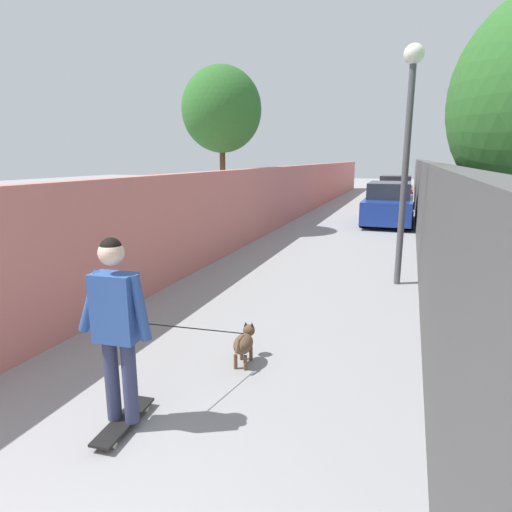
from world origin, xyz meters
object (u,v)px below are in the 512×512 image
dog (244,342)px  car_near (389,204)px  car_far (395,192)px  tree_left_near (222,110)px  person_skateboarder (116,318)px  lamp_post (409,126)px  skateboard (124,421)px

dog → car_near: size_ratio=0.43×
dog → car_far: car_far is taller
dog → car_far: 19.33m
tree_left_near → person_skateboarder: size_ratio=3.09×
lamp_post → dog: size_ratio=2.37×
tree_left_near → lamp_post: (-4.46, -5.69, -0.90)m
dog → car_near: 12.64m
skateboard → person_skateboarder: bearing=-178.2°
lamp_post → skateboard: 6.83m
tree_left_near → car_far: 12.22m
tree_left_near → dog: size_ratio=2.83×
person_skateboarder → car_near: 14.24m
car_near → car_far: bearing=0.0°
skateboard → person_skateboarder: (-0.00, -0.00, 1.01)m
tree_left_near → car_near: tree_left_near is taller
tree_left_near → person_skateboarder: bearing=-161.3°
lamp_post → car_near: bearing=4.1°
dog → car_far: (19.30, -1.04, 0.44)m
lamp_post → car_far: bearing=2.3°
dog → car_far: bearing=-3.1°
tree_left_near → skateboard: bearing=-161.3°
skateboard → dog: dog is taller
car_near → lamp_post: bearing=-175.9°
skateboard → person_skateboarder: size_ratio=0.48×
tree_left_near → car_near: 7.18m
lamp_post → car_far: size_ratio=1.14×
tree_left_near → dog: (-8.65, -4.05, -3.63)m
person_skateboarder → skateboard: bearing=1.8°
lamp_post → car_far: 15.29m
tree_left_near → dog: bearing=-154.9°
tree_left_near → car_near: size_ratio=1.21×
skateboard → car_far: 20.93m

